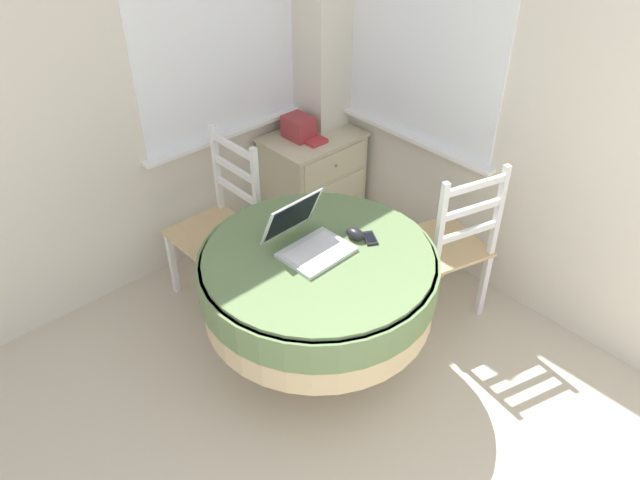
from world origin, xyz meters
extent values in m
cube|color=white|center=(1.28, 3.32, 1.49)|extent=(1.10, 0.01, 1.42)
cube|color=white|center=(1.28, 3.29, 0.77)|extent=(1.18, 0.07, 0.02)
cube|color=white|center=(2.10, 2.50, 1.49)|extent=(0.01, 1.10, 1.42)
cube|color=white|center=(2.07, 2.50, 0.77)|extent=(0.07, 1.18, 0.02)
cube|color=beige|center=(1.97, 3.19, 1.27)|extent=(0.28, 0.28, 2.55)
cylinder|color=#4C3D2D|center=(0.89, 2.04, 0.01)|extent=(0.36, 0.36, 0.03)
cylinder|color=#4C3D2D|center=(0.89, 2.04, 0.37)|extent=(0.11, 0.11, 0.69)
cylinder|color=#CCB284|center=(0.89, 2.04, 0.56)|extent=(1.12, 1.12, 0.31)
cylinder|color=#607A4C|center=(0.89, 2.04, 0.63)|extent=(1.15, 1.15, 0.17)
cylinder|color=#607A4C|center=(0.89, 2.04, 0.73)|extent=(1.09, 1.09, 0.02)
cube|color=silver|center=(0.89, 2.05, 0.74)|extent=(0.33, 0.25, 0.02)
cube|color=silver|center=(0.89, 2.07, 0.75)|extent=(0.28, 0.15, 0.00)
cube|color=silver|center=(0.88, 2.23, 0.86)|extent=(0.32, 0.12, 0.22)
cube|color=black|center=(0.88, 2.22, 0.87)|extent=(0.29, 0.10, 0.20)
ellipsoid|color=black|center=(1.11, 2.02, 0.76)|extent=(0.07, 0.10, 0.05)
cube|color=black|center=(1.16, 1.97, 0.74)|extent=(0.10, 0.12, 0.01)
cube|color=black|center=(1.16, 1.97, 0.75)|extent=(0.08, 0.09, 0.00)
cube|color=tan|center=(0.84, 2.88, 0.44)|extent=(0.43, 0.42, 0.02)
cube|color=white|center=(0.64, 3.07, 0.21)|extent=(0.03, 0.03, 0.43)
cube|color=white|center=(0.65, 2.70, 0.21)|extent=(0.03, 0.03, 0.43)
cube|color=white|center=(1.02, 3.07, 0.21)|extent=(0.03, 0.03, 0.43)
cube|color=white|center=(1.03, 2.70, 0.21)|extent=(0.03, 0.03, 0.43)
cube|color=white|center=(1.02, 3.07, 0.72)|extent=(0.03, 0.03, 0.54)
cube|color=white|center=(1.03, 2.70, 0.72)|extent=(0.03, 0.03, 0.54)
cube|color=white|center=(1.02, 2.88, 0.93)|extent=(0.02, 0.37, 0.04)
cube|color=white|center=(1.02, 2.88, 0.79)|extent=(0.02, 0.37, 0.04)
cube|color=white|center=(1.02, 2.88, 0.64)|extent=(0.02, 0.37, 0.04)
cube|color=tan|center=(1.72, 1.93, 0.44)|extent=(0.52, 0.53, 0.02)
cube|color=white|center=(1.95, 2.06, 0.21)|extent=(0.04, 0.04, 0.43)
cube|color=white|center=(1.59, 2.16, 0.21)|extent=(0.04, 0.04, 0.43)
cube|color=white|center=(1.85, 1.70, 0.21)|extent=(0.04, 0.04, 0.43)
cube|color=white|center=(1.49, 1.80, 0.21)|extent=(0.04, 0.04, 0.43)
cube|color=white|center=(1.85, 1.70, 0.72)|extent=(0.04, 0.04, 0.54)
cube|color=white|center=(1.49, 1.80, 0.72)|extent=(0.04, 0.04, 0.54)
cube|color=white|center=(1.67, 1.75, 0.93)|extent=(0.36, 0.12, 0.04)
cube|color=white|center=(1.67, 1.75, 0.79)|extent=(0.36, 0.12, 0.04)
cube|color=white|center=(1.67, 1.75, 0.64)|extent=(0.36, 0.12, 0.04)
cube|color=beige|center=(1.77, 3.07, 0.32)|extent=(0.60, 0.43, 0.65)
cube|color=beige|center=(1.77, 3.07, 0.66)|extent=(0.62, 0.46, 0.02)
cube|color=beige|center=(1.77, 2.85, 0.54)|extent=(0.52, 0.01, 0.18)
sphere|color=olive|center=(1.77, 2.84, 0.54)|extent=(0.02, 0.02, 0.02)
cube|color=beige|center=(1.77, 2.85, 0.32)|extent=(0.52, 0.01, 0.18)
sphere|color=olive|center=(1.77, 2.84, 0.32)|extent=(0.02, 0.02, 0.02)
cube|color=beige|center=(1.77, 2.85, 0.11)|extent=(0.52, 0.01, 0.18)
sphere|color=olive|center=(1.77, 2.84, 0.11)|extent=(0.02, 0.02, 0.02)
cube|color=#9E3338|center=(1.69, 3.11, 0.74)|extent=(0.15, 0.19, 0.15)
cube|color=#BC3338|center=(1.72, 3.03, 0.68)|extent=(0.13, 0.20, 0.02)
camera|label=1|loc=(-0.67, 0.33, 2.52)|focal=35.00mm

